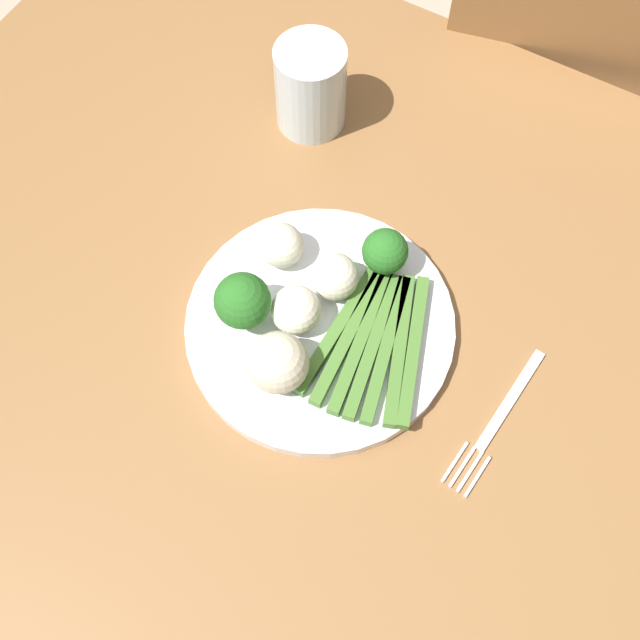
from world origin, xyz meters
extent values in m
cube|color=#B7A88E|center=(0.00, 0.00, -0.01)|extent=(6.00, 6.00, 0.02)
cube|color=olive|center=(0.00, 0.00, 0.72)|extent=(1.12, 0.85, 0.04)
cylinder|color=olive|center=(0.50, -0.37, 0.35)|extent=(0.07, 0.07, 0.70)
cube|color=olive|center=(-0.06, -0.65, 0.46)|extent=(0.48, 0.48, 0.02)
cube|color=olive|center=(-0.10, -0.47, 0.67)|extent=(0.38, 0.11, 0.40)
cylinder|color=olive|center=(-0.19, -0.85, 0.23)|extent=(0.04, 0.04, 0.45)
cylinder|color=olive|center=(0.14, -0.77, 0.23)|extent=(0.04, 0.04, 0.45)
cylinder|color=olive|center=(-0.26, -0.52, 0.23)|extent=(0.04, 0.04, 0.45)
cylinder|color=olive|center=(0.07, -0.44, 0.23)|extent=(0.04, 0.04, 0.45)
cylinder|color=white|center=(0.01, 0.02, 0.75)|extent=(0.27, 0.27, 0.01)
cube|color=#47752D|center=(-0.01, 0.01, 0.76)|extent=(0.01, 0.16, 0.01)
cube|color=#47752D|center=(-0.02, 0.02, 0.76)|extent=(0.02, 0.16, 0.01)
cube|color=#47752D|center=(-0.03, 0.02, 0.76)|extent=(0.04, 0.16, 0.01)
cube|color=#47752D|center=(-0.04, 0.01, 0.76)|extent=(0.04, 0.16, 0.01)
cube|color=#47752D|center=(-0.06, 0.01, 0.76)|extent=(0.05, 0.15, 0.01)
cube|color=#47752D|center=(-0.07, 0.01, 0.76)|extent=(0.07, 0.15, 0.01)
cube|color=#47752D|center=(-0.08, 0.00, 0.76)|extent=(0.06, 0.15, 0.01)
cylinder|color=#568E33|center=(0.08, 0.05, 0.77)|extent=(0.02, 0.02, 0.02)
sphere|color=#286B23|center=(0.08, 0.05, 0.80)|extent=(0.05, 0.05, 0.05)
cylinder|color=#568E33|center=(-0.01, -0.07, 0.76)|extent=(0.02, 0.02, 0.02)
sphere|color=#286B23|center=(-0.01, -0.07, 0.79)|extent=(0.05, 0.05, 0.05)
sphere|color=white|center=(0.03, 0.03, 0.78)|extent=(0.05, 0.05, 0.05)
sphere|color=beige|center=(0.02, 0.08, 0.79)|extent=(0.06, 0.06, 0.06)
sphere|color=silver|center=(0.08, -0.03, 0.78)|extent=(0.05, 0.05, 0.05)
sphere|color=silver|center=(0.02, -0.02, 0.78)|extent=(0.05, 0.05, 0.05)
cube|color=silver|center=(-0.18, -0.01, 0.74)|extent=(0.02, 0.12, 0.00)
cube|color=silver|center=(-0.16, 0.07, 0.74)|extent=(0.01, 0.05, 0.00)
cube|color=silver|center=(-0.17, 0.07, 0.74)|extent=(0.01, 0.05, 0.00)
cube|color=silver|center=(-0.18, 0.07, 0.74)|extent=(0.01, 0.05, 0.00)
cube|color=silver|center=(-0.18, 0.07, 0.74)|extent=(0.01, 0.05, 0.00)
cylinder|color=silver|center=(0.15, -0.21, 0.79)|extent=(0.08, 0.08, 0.10)
camera|label=1|loc=(-0.15, 0.30, 1.45)|focal=44.30mm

